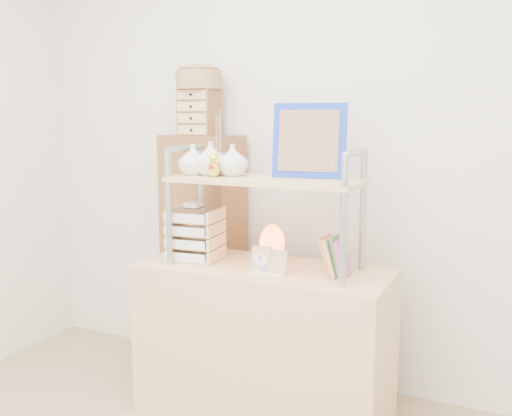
{
  "coord_description": "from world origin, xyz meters",
  "views": [
    {
      "loc": [
        1.1,
        -1.18,
        1.46
      ],
      "look_at": [
        -0.04,
        1.2,
        1.03
      ],
      "focal_mm": 40.0,
      "sensor_mm": 36.0,
      "label": 1
    }
  ],
  "objects_px": {
    "cabinet": "(203,253)",
    "letter_tray": "(194,236)",
    "desk": "(264,342)",
    "salt_lamp": "(272,244)"
  },
  "relations": [
    {
      "from": "letter_tray",
      "to": "salt_lamp",
      "type": "xyz_separation_m",
      "value": [
        0.39,
        0.08,
        -0.02
      ]
    },
    {
      "from": "desk",
      "to": "letter_tray",
      "type": "xyz_separation_m",
      "value": [
        -0.37,
        -0.01,
        0.49
      ]
    },
    {
      "from": "cabinet",
      "to": "salt_lamp",
      "type": "bearing_deg",
      "value": -20.85
    },
    {
      "from": "desk",
      "to": "cabinet",
      "type": "height_order",
      "value": "cabinet"
    },
    {
      "from": "cabinet",
      "to": "letter_tray",
      "type": "bearing_deg",
      "value": -57.31
    },
    {
      "from": "letter_tray",
      "to": "desk",
      "type": "bearing_deg",
      "value": 1.99
    },
    {
      "from": "desk",
      "to": "letter_tray",
      "type": "distance_m",
      "value": 0.62
    },
    {
      "from": "cabinet",
      "to": "letter_tray",
      "type": "height_order",
      "value": "cabinet"
    },
    {
      "from": "desk",
      "to": "salt_lamp",
      "type": "relative_size",
      "value": 6.21
    },
    {
      "from": "desk",
      "to": "salt_lamp",
      "type": "xyz_separation_m",
      "value": [
        0.01,
        0.07,
        0.47
      ]
    }
  ]
}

